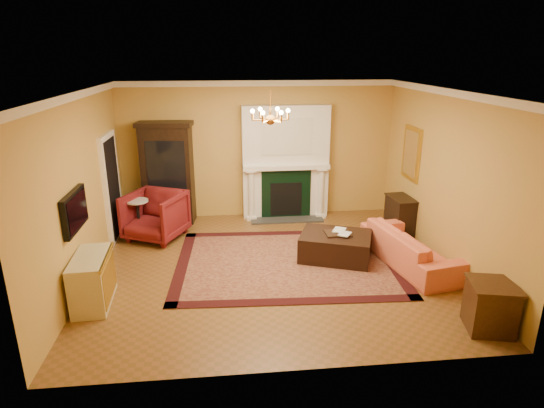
{
  "coord_description": "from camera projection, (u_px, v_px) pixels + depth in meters",
  "views": [
    {
      "loc": [
        -0.73,
        -7.14,
        3.55
      ],
      "look_at": [
        0.06,
        0.3,
        1.05
      ],
      "focal_mm": 30.0,
      "sensor_mm": 36.0,
      "label": 1
    }
  ],
  "objects": [
    {
      "name": "commode",
      "position": [
        93.0,
        280.0,
        6.68
      ],
      "size": [
        0.53,
        1.03,
        0.75
      ],
      "primitive_type": "cube",
      "rotation": [
        0.0,
        0.0,
        0.06
      ],
      "color": "beige",
      "rests_on": "floor"
    },
    {
      "name": "oriental_rug",
      "position": [
        287.0,
        262.0,
        8.09
      ],
      "size": [
        4.02,
        3.09,
        0.02
      ],
      "primitive_type": "cube",
      "rotation": [
        0.0,
        0.0,
        -0.05
      ],
      "color": "#44100E",
      "rests_on": "floor"
    },
    {
      "name": "topiary_left",
      "position": [
        257.0,
        153.0,
        9.85
      ],
      "size": [
        0.17,
        0.17,
        0.46
      ],
      "color": "gray",
      "rests_on": "fireplace"
    },
    {
      "name": "china_cabinet",
      "position": [
        168.0,
        175.0,
        9.75
      ],
      "size": [
        1.1,
        0.59,
        2.1
      ],
      "primitive_type": "cube",
      "rotation": [
        0.0,
        0.0,
        -0.11
      ],
      "color": "black",
      "rests_on": "floor"
    },
    {
      "name": "wall_front",
      "position": [
        297.0,
        255.0,
        4.86
      ],
      "size": [
        6.0,
        0.02,
        3.0
      ],
      "primitive_type": "cube",
      "color": "gold",
      "rests_on": "floor"
    },
    {
      "name": "crown_molding",
      "position": [
        265.0,
        90.0,
        7.91
      ],
      "size": [
        6.0,
        5.5,
        0.12
      ],
      "color": "white",
      "rests_on": "ceiling"
    },
    {
      "name": "leather_ottoman",
      "position": [
        335.0,
        246.0,
        8.18
      ],
      "size": [
        1.46,
        1.26,
        0.46
      ],
      "primitive_type": "cube",
      "rotation": [
        0.0,
        0.0,
        -0.36
      ],
      "color": "black",
      "rests_on": "oriental_rug"
    },
    {
      "name": "book_a",
      "position": [
        334.0,
        223.0,
        8.17
      ],
      "size": [
        0.2,
        0.12,
        0.28
      ],
      "primitive_type": "imported",
      "rotation": [
        0.0,
        0.0,
        -0.48
      ],
      "color": "gray",
      "rests_on": "ottoman_tray"
    },
    {
      "name": "book_b",
      "position": [
        340.0,
        227.0,
        8.02
      ],
      "size": [
        0.17,
        0.12,
        0.26
      ],
      "primitive_type": "imported",
      "rotation": [
        0.0,
        0.0,
        -0.59
      ],
      "color": "gray",
      "rests_on": "ottoman_tray"
    },
    {
      "name": "wall_left",
      "position": [
        81.0,
        190.0,
        7.16
      ],
      "size": [
        0.02,
        5.5,
        3.0
      ],
      "primitive_type": "cube",
      "color": "gold",
      "rests_on": "floor"
    },
    {
      "name": "coral_sofa",
      "position": [
        411.0,
        242.0,
        7.92
      ],
      "size": [
        1.02,
        2.22,
        0.84
      ],
      "primitive_type": "imported",
      "rotation": [
        0.0,
        0.0,
        1.76
      ],
      "color": "#E86E49",
      "rests_on": "floor"
    },
    {
      "name": "ottoman_tray",
      "position": [
        338.0,
        233.0,
        8.12
      ],
      "size": [
        0.46,
        0.36,
        0.03
      ],
      "primitive_type": "cube",
      "rotation": [
        0.0,
        0.0,
        0.03
      ],
      "color": "black",
      "rests_on": "leather_ottoman"
    },
    {
      "name": "pedestal_table",
      "position": [
        138.0,
        216.0,
        9.06
      ],
      "size": [
        0.44,
        0.44,
        0.79
      ],
      "color": "black",
      "rests_on": "floor"
    },
    {
      "name": "wall_right",
      "position": [
        445.0,
        179.0,
        7.76
      ],
      "size": [
        0.02,
        5.5,
        3.0
      ],
      "primitive_type": "cube",
      "color": "gold",
      "rests_on": "floor"
    },
    {
      "name": "ceiling",
      "position": [
        270.0,
        90.0,
        6.98
      ],
      "size": [
        6.0,
        5.5,
        0.02
      ],
      "primitive_type": "cube",
      "color": "silver",
      "rests_on": "wall_back"
    },
    {
      "name": "floor",
      "position": [
        271.0,
        267.0,
        7.94
      ],
      "size": [
        6.0,
        5.5,
        0.02
      ],
      "primitive_type": "cube",
      "color": "brown",
      "rests_on": "ground"
    },
    {
      "name": "doorway",
      "position": [
        112.0,
        187.0,
        8.91
      ],
      "size": [
        0.08,
        1.05,
        2.1
      ],
      "color": "white",
      "rests_on": "wall_left"
    },
    {
      "name": "tv_panel",
      "position": [
        75.0,
        211.0,
        6.65
      ],
      "size": [
        0.09,
        0.95,
        0.58
      ],
      "color": "black",
      "rests_on": "wall_left"
    },
    {
      "name": "topiary_right",
      "position": [
        315.0,
        153.0,
        9.99
      ],
      "size": [
        0.15,
        0.15,
        0.4
      ],
      "color": "gray",
      "rests_on": "fireplace"
    },
    {
      "name": "gilt_mirror",
      "position": [
        411.0,
        153.0,
        9.03
      ],
      "size": [
        0.06,
        0.76,
        1.05
      ],
      "color": "gold",
      "rests_on": "wall_right"
    },
    {
      "name": "end_table",
      "position": [
        490.0,
        308.0,
        6.05
      ],
      "size": [
        0.67,
        0.67,
        0.65
      ],
      "primitive_type": "cube",
      "rotation": [
        0.0,
        0.0,
        -0.22
      ],
      "color": "#3E2611",
      "rests_on": "floor"
    },
    {
      "name": "fireplace",
      "position": [
        285.0,
        165.0,
        10.04
      ],
      "size": [
        1.9,
        0.7,
        2.5
      ],
      "color": "white",
      "rests_on": "wall_back"
    },
    {
      "name": "wingback_armchair",
      "position": [
        155.0,
        213.0,
        9.0
      ],
      "size": [
        1.33,
        1.3,
        1.05
      ],
      "primitive_type": "imported",
      "rotation": [
        0.0,
        0.0,
        -0.44
      ],
      "color": "maroon",
      "rests_on": "floor"
    },
    {
      "name": "console_table",
      "position": [
        400.0,
        217.0,
        9.25
      ],
      "size": [
        0.44,
        0.71,
        0.76
      ],
      "primitive_type": "cube",
      "rotation": [
        0.0,
        0.0,
        0.08
      ],
      "color": "black",
      "rests_on": "floor"
    },
    {
      "name": "wall_back",
      "position": [
        258.0,
        150.0,
        10.06
      ],
      "size": [
        6.0,
        0.02,
        3.0
      ],
      "primitive_type": "cube",
      "color": "gold",
      "rests_on": "floor"
    },
    {
      "name": "chandelier",
      "position": [
        270.0,
        116.0,
        7.11
      ],
      "size": [
        0.63,
        0.55,
        0.53
      ],
      "color": "#BC7D33",
      "rests_on": "ceiling"
    }
  ]
}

